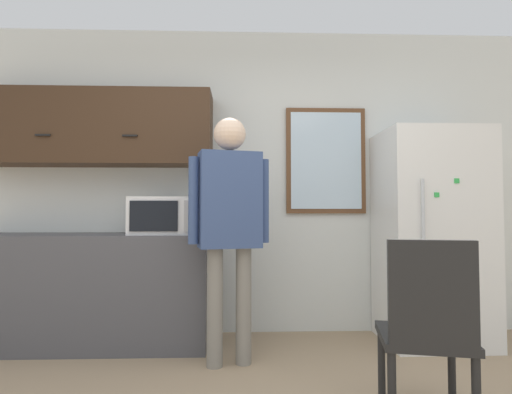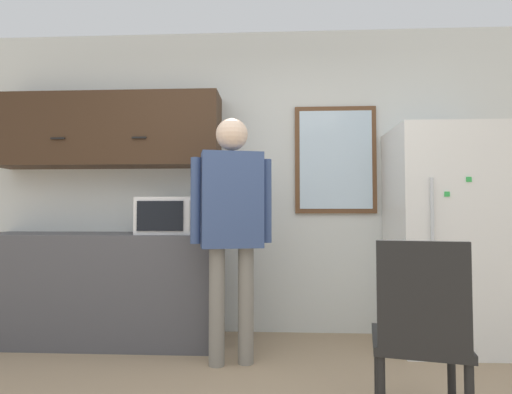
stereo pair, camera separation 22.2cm
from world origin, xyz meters
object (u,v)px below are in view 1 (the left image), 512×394
object	(u,v)px
person	(230,213)
refrigerator	(431,236)
microwave	(165,216)
chair	(427,326)

from	to	relation	value
person	refrigerator	bearing A→B (deg)	1.11
microwave	refrigerator	bearing A→B (deg)	0.76
refrigerator	chair	distance (m)	1.53
person	chair	bearing A→B (deg)	-55.97
microwave	refrigerator	world-z (taller)	refrigerator
person	chair	xyz separation A→B (m)	(0.98, -0.89, -0.55)
person	refrigerator	world-z (taller)	refrigerator
person	refrigerator	distance (m)	1.71
chair	person	bearing A→B (deg)	-30.11
person	chair	distance (m)	1.43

